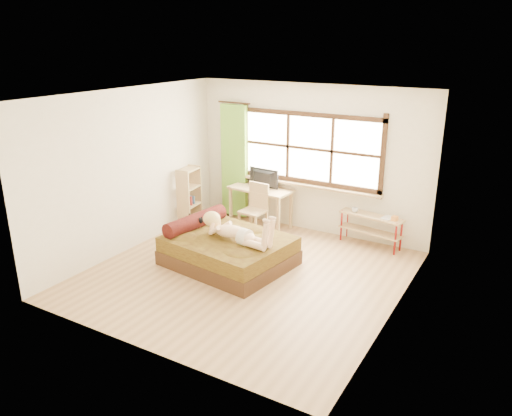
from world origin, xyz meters
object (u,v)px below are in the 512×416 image
Objects in this scene: chair at (256,206)px; bookshelf at (189,196)px; kitten at (195,221)px; bed at (227,249)px; woman at (235,224)px; desk at (260,193)px; pipe_shelf at (372,223)px.

chair is 0.84× the size of bookshelf.
chair is at bearing 80.67° from kitten.
woman reaches higher than bed.
bed is 1.63× the size of desk.
desk is 1.08× the size of pipe_shelf.
bed is 2.16× the size of chair.
woman is 1.37× the size of chair.
bookshelf is (-0.93, 1.05, -0.00)m from kitten.
pipe_shelf is at bearing 58.83° from woman.
desk is (0.29, 1.66, 0.08)m from kitten.
woman is 1.15× the size of bookshelf.
kitten is at bearing 179.98° from bed.
desk reaches higher than pipe_shelf.
woman is at bearing -40.27° from bookshelf.
pipe_shelf is at bearing 54.66° from bed.
desk is at bearing 110.10° from bed.
pipe_shelf is 3.45m from bookshelf.
desk reaches higher than kitten.
woman reaches higher than kitten.
desk is at bearing 87.84° from kitten.
woman is 4.67× the size of kitten.
chair reaches higher than desk.
woman is 1.12× the size of pipe_shelf.
desk is 1.11× the size of bookshelf.
desk reaches higher than bed.
desk is at bearing 111.61° from chair.
bookshelf is at bearing 154.11° from woman.
kitten is at bearing -55.08° from bookshelf.
woman is 2.17m from bookshelf.
woman is at bearing -119.78° from pipe_shelf.
pipe_shelf is (1.76, 1.87, 0.16)m from bed.
chair is at bearing 3.92° from bookshelf.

